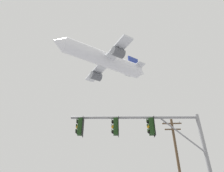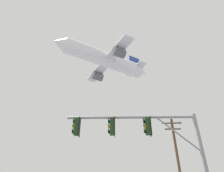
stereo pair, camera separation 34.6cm
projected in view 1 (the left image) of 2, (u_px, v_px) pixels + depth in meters
The scene contains 3 objects.
signal_pole_near at pixel (148, 137), 10.42m from camera, with size 7.05×0.59×5.79m.
utility_pole at pixel (178, 163), 20.83m from camera, with size 2.20×0.28×10.22m.
airplane at pixel (104, 60), 53.77m from camera, with size 25.23×19.48×7.61m.
Camera 1 is at (0.62, -4.20, 1.38)m, focal length 32.04 mm.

